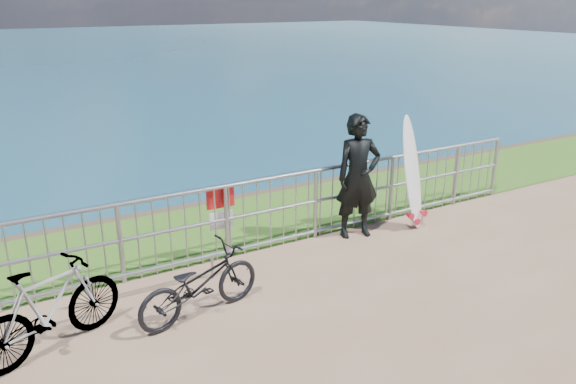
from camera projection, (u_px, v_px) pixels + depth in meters
grass_strip at (228, 225)px, 9.30m from camera, size 120.00×120.00×0.00m
railing at (259, 214)px, 8.22m from camera, size 10.06×0.10×1.13m
surfer at (358, 177)px, 8.63m from camera, size 0.79×0.61×1.94m
surfboard at (413, 177)px, 9.02m from camera, size 0.61×0.58×1.86m
bicycle_near at (199, 284)px, 6.56m from camera, size 1.68×0.86×0.84m
bicycle_far at (50, 308)px, 5.88m from camera, size 1.73×1.08×1.01m
bike_rack at (155, 271)px, 7.11m from camera, size 1.76×0.05×0.37m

